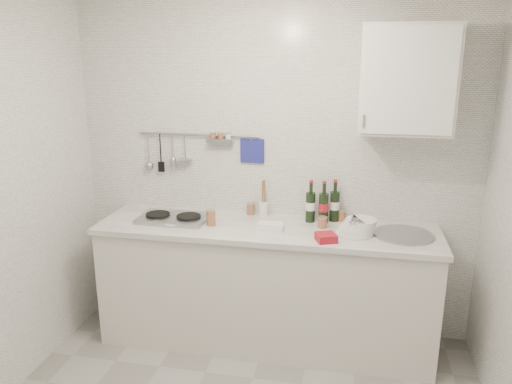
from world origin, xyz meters
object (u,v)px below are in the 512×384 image
wall_cabinet (407,80)px  plate_stack_hob (175,221)px  utensil_crock (264,207)px  plate_stack_sink (358,227)px  wine_bottles (323,201)px

wall_cabinet → plate_stack_hob: bearing=-174.0°
wall_cabinet → utensil_crock: bearing=173.1°
plate_stack_hob → utensil_crock: size_ratio=0.88×
wall_cabinet → plate_stack_sink: (-0.26, -0.14, -0.98)m
wall_cabinet → plate_stack_hob: (-1.57, -0.17, -1.02)m
wall_cabinet → utensil_crock: (-0.96, 0.12, -0.96)m
wall_cabinet → utensil_crock: 1.37m
plate_stack_sink → wine_bottles: bearing=141.2°
wall_cabinet → wine_bottles: bearing=172.7°
plate_stack_sink → utensil_crock: 0.75m
wine_bottles → wall_cabinet: bearing=-7.3°
plate_stack_hob → wine_bottles: (1.06, 0.23, 0.14)m
wall_cabinet → wine_bottles: size_ratio=2.26×
wine_bottles → utensil_crock: bearing=173.4°
plate_stack_hob → wine_bottles: wine_bottles is taller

